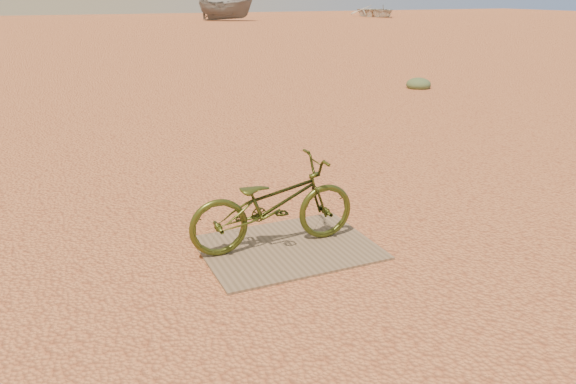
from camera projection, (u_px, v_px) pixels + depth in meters
name	position (u px, v px, depth m)	size (l,w,h in m)	color
ground	(325.00, 223.00, 5.70)	(120.00, 120.00, 0.00)	tan
plywood_board	(288.00, 248.00, 5.12)	(1.54, 1.16, 0.02)	#746350
bicycle	(273.00, 204.00, 5.01)	(0.54, 1.55, 0.81)	#394417
boat_mid_right	(226.00, 9.00, 45.35)	(1.74, 4.63, 1.79)	slate
boat_far_right	(377.00, 11.00, 52.84)	(3.72, 5.22, 1.08)	beige
kale_b	(418.00, 88.00, 13.69)	(0.60, 0.60, 0.33)	#536D4A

